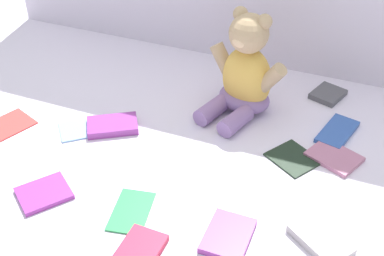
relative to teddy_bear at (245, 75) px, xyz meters
name	(u,v)px	position (x,y,z in m)	size (l,w,h in m)	color
ground_plane	(199,136)	(-0.06, -0.16, -0.10)	(3.20, 3.20, 0.00)	silver
teddy_bear	(245,75)	(0.00, 0.00, 0.00)	(0.23, 0.23, 0.28)	#E5B24C
book_case_0	(293,159)	(0.18, -0.16, -0.10)	(0.10, 0.11, 0.01)	black
book_case_1	(328,94)	(0.21, 0.15, -0.10)	(0.08, 0.09, 0.02)	#4D4D53
book_case_3	(337,132)	(0.26, -0.02, -0.10)	(0.07, 0.14, 0.01)	#3055A4
book_case_4	(9,124)	(-0.54, -0.31, -0.10)	(0.10, 0.12, 0.01)	#CF3B37
book_case_5	(320,240)	(0.29, -0.40, -0.10)	(0.07, 0.12, 0.02)	#A69FA1
book_case_8	(334,157)	(0.27, -0.12, -0.10)	(0.09, 0.12, 0.01)	#B06B8A
book_case_9	(79,128)	(-0.36, -0.25, -0.10)	(0.09, 0.10, 0.01)	#81ACD9
book_case_10	(131,211)	(-0.10, -0.46, -0.10)	(0.08, 0.13, 0.01)	#298D4C
book_case_11	(44,193)	(-0.30, -0.49, -0.10)	(0.09, 0.11, 0.01)	#903192
book_case_12	(113,125)	(-0.28, -0.22, -0.10)	(0.08, 0.13, 0.02)	#8D3691
book_case_13	(228,236)	(0.11, -0.45, -0.10)	(0.09, 0.12, 0.01)	#913894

